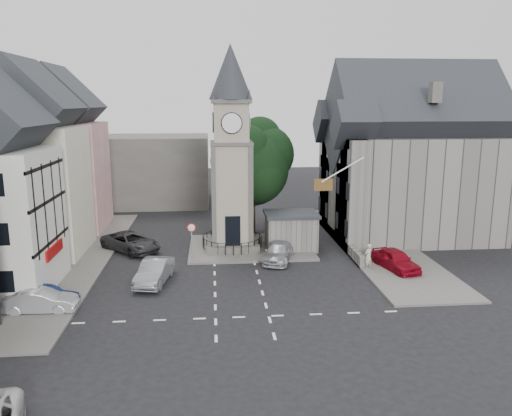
{
  "coord_description": "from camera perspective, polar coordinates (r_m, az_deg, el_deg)",
  "views": [
    {
      "loc": [
        -1.55,
        -31.63,
        11.84
      ],
      "look_at": [
        1.71,
        5.0,
        4.03
      ],
      "focal_mm": 35.0,
      "sensor_mm": 36.0,
      "label": 1
    }
  ],
  "objects": [
    {
      "name": "ground",
      "position": [
        33.81,
        -2.15,
        -8.53
      ],
      "size": [
        120.0,
        120.0,
        0.0
      ],
      "primitive_type": "plane",
      "color": "black",
      "rests_on": "ground"
    },
    {
      "name": "pavement_west",
      "position": [
        40.92,
        -20.46,
        -5.52
      ],
      "size": [
        6.0,
        30.0,
        0.14
      ],
      "primitive_type": "cube",
      "color": "#595651",
      "rests_on": "ground"
    },
    {
      "name": "pavement_east",
      "position": [
        43.5,
        13.31,
        -4.05
      ],
      "size": [
        6.0,
        26.0,
        0.14
      ],
      "primitive_type": "cube",
      "color": "#595651",
      "rests_on": "ground"
    },
    {
      "name": "central_island",
      "position": [
        41.45,
        -0.65,
        -4.5
      ],
      "size": [
        10.0,
        8.0,
        0.16
      ],
      "primitive_type": "cube",
      "color": "#595651",
      "rests_on": "ground"
    },
    {
      "name": "road_markings",
      "position": [
        28.72,
        -1.57,
        -12.35
      ],
      "size": [
        20.0,
        8.0,
        0.01
      ],
      "primitive_type": "cube",
      "color": "silver",
      "rests_on": "ground"
    },
    {
      "name": "clock_tower",
      "position": [
        39.82,
        -2.85,
        6.61
      ],
      "size": [
        4.86,
        4.86,
        16.25
      ],
      "color": "#4C4944",
      "rests_on": "ground"
    },
    {
      "name": "stone_shelter",
      "position": [
        40.95,
        4.01,
        -2.6
      ],
      "size": [
        4.3,
        3.3,
        3.08
      ],
      "color": "#625F5B",
      "rests_on": "ground"
    },
    {
      "name": "town_tree",
      "position": [
        45.03,
        -0.53,
        5.78
      ],
      "size": [
        7.2,
        7.2,
        10.8
      ],
      "color": "black",
      "rests_on": "ground"
    },
    {
      "name": "warning_sign_post",
      "position": [
        38.37,
        -7.38,
        -2.93
      ],
      "size": [
        0.7,
        0.19,
        2.85
      ],
      "color": "black",
      "rests_on": "ground"
    },
    {
      "name": "terrace_pink",
      "position": [
        49.91,
        -21.37,
        5.11
      ],
      "size": [
        8.1,
        7.6,
        12.8
      ],
      "color": "tan",
      "rests_on": "ground"
    },
    {
      "name": "terrace_cream",
      "position": [
        42.34,
        -24.33,
        3.79
      ],
      "size": [
        8.1,
        7.6,
        12.8
      ],
      "color": "beige",
      "rests_on": "ground"
    },
    {
      "name": "backdrop_west",
      "position": [
        61.04,
        -14.93,
        4.2
      ],
      "size": [
        20.0,
        10.0,
        8.0
      ],
      "primitive_type": "cube",
      "color": "#4C4944",
      "rests_on": "ground"
    },
    {
      "name": "east_building",
      "position": [
        46.28,
        16.76,
        4.55
      ],
      "size": [
        14.4,
        11.4,
        12.6
      ],
      "color": "#625F5B",
      "rests_on": "ground"
    },
    {
      "name": "east_boundary_wall",
      "position": [
        44.47,
        9.1,
        -3.01
      ],
      "size": [
        0.4,
        16.0,
        0.9
      ],
      "primitive_type": "cube",
      "color": "#625F5B",
      "rests_on": "ground"
    },
    {
      "name": "flagpole",
      "position": [
        37.2,
        9.87,
        4.33
      ],
      "size": [
        3.68,
        0.1,
        2.74
      ],
      "color": "white",
      "rests_on": "ground"
    },
    {
      "name": "car_west_blue",
      "position": [
        32.54,
        -22.84,
        -9.11
      ],
      "size": [
        4.07,
        2.31,
        1.3
      ],
      "primitive_type": "imported",
      "rotation": [
        0.0,
        0.0,
        1.36
      ],
      "color": "navy",
      "rests_on": "ground"
    },
    {
      "name": "car_west_silver",
      "position": [
        31.62,
        -23.4,
        -9.72
      ],
      "size": [
        4.13,
        1.49,
        1.36
      ],
      "primitive_type": "imported",
      "rotation": [
        0.0,
        0.0,
        1.56
      ],
      "color": "#B1B4BA",
      "rests_on": "ground"
    },
    {
      "name": "car_west_grey",
      "position": [
        41.68,
        -14.12,
        -3.8
      ],
      "size": [
        5.7,
        5.67,
        1.53
      ],
      "primitive_type": "imported",
      "rotation": [
        0.0,
        0.0,
        0.79
      ],
      "color": "#272729",
      "rests_on": "ground"
    },
    {
      "name": "car_island_silver",
      "position": [
        34.21,
        -11.52,
        -7.13
      ],
      "size": [
        2.45,
        4.95,
        1.56
      ],
      "primitive_type": "imported",
      "rotation": [
        0.0,
        0.0,
        -0.17
      ],
      "color": "gray",
      "rests_on": "ground"
    },
    {
      "name": "car_island_east",
      "position": [
        38.13,
        2.55,
        -5.05
      ],
      "size": [
        3.14,
        5.01,
        1.35
      ],
      "primitive_type": "imported",
      "rotation": [
        0.0,
        0.0,
        -0.29
      ],
      "color": "#A1A3A9",
      "rests_on": "ground"
    },
    {
      "name": "car_east_red",
      "position": [
        37.39,
        15.68,
        -5.72
      ],
      "size": [
        2.76,
        4.74,
        1.52
      ],
      "primitive_type": "imported",
      "rotation": [
        0.0,
        0.0,
        0.23
      ],
      "color": "maroon",
      "rests_on": "ground"
    },
    {
      "name": "pedestrian",
      "position": [
        37.06,
        12.7,
        -5.43
      ],
      "size": [
        0.82,
        0.75,
        1.87
      ],
      "primitive_type": "imported",
      "rotation": [
        0.0,
        0.0,
        3.73
      ],
      "color": "beige",
      "rests_on": "ground"
    }
  ]
}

